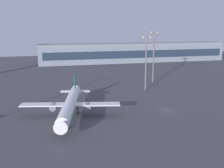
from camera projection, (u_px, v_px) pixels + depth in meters
ground_plane at (167, 110)px, 103.50m from camera, size 416.00×416.00×0.00m
terminal_building at (134, 52)px, 241.19m from camera, size 164.74×22.40×16.40m
airplane_terminal_side at (70, 104)px, 95.13m from camera, size 34.90×44.55×11.52m
apron_light_east at (154, 54)px, 150.89m from camera, size 4.80×0.90×28.27m
apron_light_west at (146, 60)px, 132.47m from camera, size 4.80×0.90×26.41m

